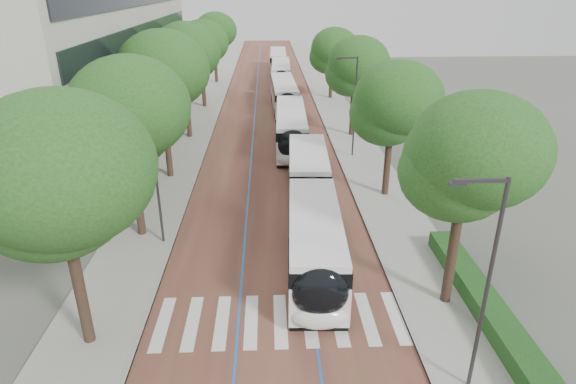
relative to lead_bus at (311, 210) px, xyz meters
name	(u,v)px	position (x,y,z in m)	size (l,w,h in m)	color
ground	(276,336)	(-2.17, -8.52, -1.63)	(160.00, 160.00, 0.00)	#51544C
road	(269,106)	(-2.17, 31.48, -1.62)	(11.00, 140.00, 0.02)	brown
sidewalk_left	(205,107)	(-9.67, 31.48, -1.57)	(4.00, 140.00, 0.12)	#9C9993
sidewalk_right	(333,105)	(5.33, 31.48, -1.57)	(4.00, 140.00, 0.12)	#9C9993
kerb_left	(221,106)	(-7.77, 31.48, -1.57)	(0.20, 140.00, 0.14)	gray
kerb_right	(317,105)	(3.43, 31.48, -1.57)	(0.20, 140.00, 0.14)	gray
zebra_crossing	(280,320)	(-1.97, -7.52, -1.60)	(10.55, 3.60, 0.01)	silver
lane_line_left	(255,106)	(-3.77, 31.48, -1.60)	(0.12, 126.00, 0.01)	#225CAB
lane_line_right	(283,106)	(-0.57, 31.48, -1.60)	(0.12, 126.00, 0.01)	#225CAB
office_building	(45,62)	(-21.64, 19.48, 5.37)	(18.11, 40.00, 14.00)	#ABA99E
hedge	(496,320)	(6.93, -8.52, -1.11)	(1.20, 14.00, 0.80)	#183C14
streetlight_near	(485,273)	(4.45, -11.52, 3.19)	(1.82, 0.20, 8.00)	#333235
streetlight_far	(353,99)	(4.45, 13.48, 3.19)	(1.82, 0.20, 8.00)	#333235
lamp_post_left	(156,174)	(-8.27, -0.52, 2.49)	(0.14, 0.14, 8.00)	#333235
trees_left	(174,71)	(-9.67, 14.53, 5.31)	(6.41, 61.14, 9.99)	black
trees_right	(366,81)	(5.53, 14.08, 4.46)	(5.71, 47.59, 9.05)	black
lead_bus	(311,210)	(0.00, 0.00, 0.00)	(3.38, 18.49, 3.20)	black
bus_queued_0	(291,129)	(-0.36, 16.16, 0.00)	(2.87, 12.46, 3.20)	white
bus_queued_1	(284,96)	(-0.46, 29.48, 0.00)	(2.85, 12.46, 3.20)	white
bus_queued_2	(281,75)	(-0.43, 43.10, 0.00)	(2.80, 12.45, 3.20)	white
bus_queued_3	(278,61)	(-0.50, 55.59, 0.00)	(2.77, 12.44, 3.20)	white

